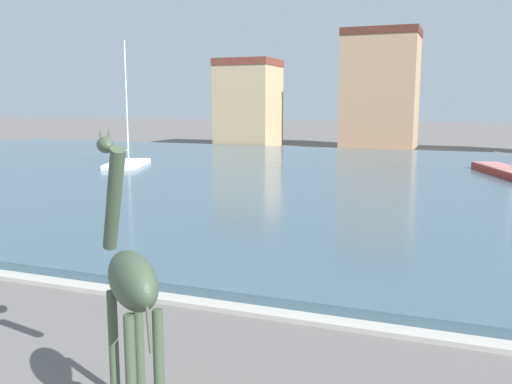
# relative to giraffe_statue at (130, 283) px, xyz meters

# --- Properties ---
(harbor_water) EXTENTS (90.48, 44.39, 0.37)m
(harbor_water) POSITION_rel_giraffe_statue_xyz_m (-3.25, 27.47, -2.15)
(harbor_water) COLOR #3D5666
(harbor_water) RESTS_ON ground
(quay_edge_coping) EXTENTS (90.48, 0.50, 0.12)m
(quay_edge_coping) POSITION_rel_giraffe_statue_xyz_m (-3.25, 5.02, -2.27)
(quay_edge_coping) COLOR #ADA89E
(quay_edge_coping) RESTS_ON ground
(giraffe_statue) EXTENTS (2.18, 2.03, 4.57)m
(giraffe_statue) POSITION_rel_giraffe_statue_xyz_m (0.00, 0.00, 0.00)
(giraffe_statue) COLOR #3D4C38
(giraffe_statue) RESTS_ON ground
(sailboat_white) EXTENTS (4.10, 6.49, 9.39)m
(sailboat_white) POSITION_rel_giraffe_statue_xyz_m (-18.92, 28.10, -1.94)
(sailboat_white) COLOR white
(sailboat_white) RESTS_ON ground
(townhouse_corner_house) EXTENTS (6.49, 6.26, 9.84)m
(townhouse_corner_house) POSITION_rel_giraffe_statue_xyz_m (-19.30, 52.97, 2.60)
(townhouse_corner_house) COLOR tan
(townhouse_corner_house) RESTS_ON ground
(townhouse_narrow_midrow) EXTENTS (7.99, 5.78, 12.73)m
(townhouse_narrow_midrow) POSITION_rel_giraffe_statue_xyz_m (-4.73, 54.99, 4.05)
(townhouse_narrow_midrow) COLOR tan
(townhouse_narrow_midrow) RESTS_ON ground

